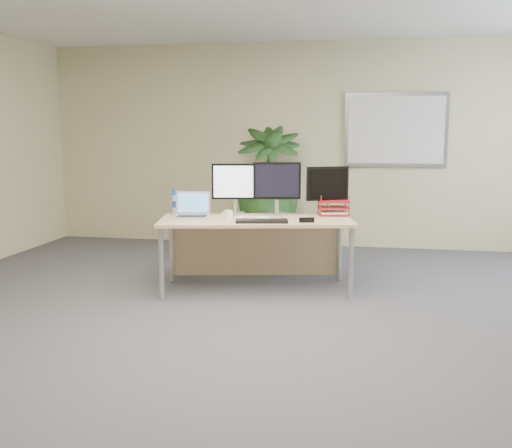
% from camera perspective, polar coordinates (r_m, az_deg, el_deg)
% --- Properties ---
extents(floor, '(8.00, 8.00, 0.00)m').
position_cam_1_polar(floor, '(4.04, -1.57, -12.95)').
color(floor, '#46464B').
rests_on(floor, ground).
extents(back_wall, '(7.00, 0.04, 2.70)m').
position_cam_1_polar(back_wall, '(7.70, 4.70, 7.85)').
color(back_wall, beige).
rests_on(back_wall, floor).
extents(whiteboard, '(1.30, 0.04, 0.95)m').
position_cam_1_polar(whiteboard, '(7.64, 13.80, 9.11)').
color(whiteboard, '#A4A3A8').
rests_on(whiteboard, back_wall).
extents(desk, '(1.94, 1.11, 0.70)m').
position_cam_1_polar(desk, '(5.58, -0.02, -0.80)').
color(desk, tan).
rests_on(desk, floor).
extents(floor_plant, '(0.95, 0.95, 1.50)m').
position_cam_1_polar(floor_plant, '(7.33, 1.18, 3.11)').
color(floor_plant, '#133616').
rests_on(floor_plant, floor).
extents(monitor_left, '(0.46, 0.21, 0.51)m').
position_cam_1_polar(monitor_left, '(5.72, -2.15, 3.88)').
color(monitor_left, '#AEAEB3').
rests_on(monitor_left, desk).
extents(monitor_right, '(0.47, 0.21, 0.53)m').
position_cam_1_polar(monitor_right, '(5.67, 2.11, 3.93)').
color(monitor_right, '#AEAEB3').
rests_on(monitor_right, desk).
extents(monitor_dark, '(0.41, 0.23, 0.48)m').
position_cam_1_polar(monitor_dark, '(5.72, 7.17, 3.66)').
color(monitor_dark, '#AEAEB3').
rests_on(monitor_dark, desk).
extents(laptop, '(0.39, 0.36, 0.24)m').
position_cam_1_polar(laptop, '(5.59, -6.39, 1.31)').
color(laptop, silver).
rests_on(laptop, desk).
extents(keyboard, '(0.50, 0.25, 0.03)m').
position_cam_1_polar(keyboard, '(5.23, 0.57, 0.30)').
color(keyboard, black).
rests_on(keyboard, desk).
extents(coffee_mug, '(0.11, 0.08, 0.08)m').
position_cam_1_polar(coffee_mug, '(5.43, -2.77, 0.93)').
color(coffee_mug, white).
rests_on(coffee_mug, desk).
extents(spiral_notebook, '(0.32, 0.25, 0.01)m').
position_cam_1_polar(spiral_notebook, '(5.43, -0.24, 0.55)').
color(spiral_notebook, white).
rests_on(spiral_notebook, desk).
extents(orange_pen, '(0.11, 0.10, 0.01)m').
position_cam_1_polar(orange_pen, '(5.43, -0.56, 0.66)').
color(orange_pen, '#D25317').
rests_on(orange_pen, spiral_notebook).
extents(yellow_highlighter, '(0.11, 0.02, 0.02)m').
position_cam_1_polar(yellow_highlighter, '(5.42, 1.72, 0.55)').
color(yellow_highlighter, yellow).
rests_on(yellow_highlighter, desk).
extents(water_bottle, '(0.07, 0.07, 0.25)m').
position_cam_1_polar(water_bottle, '(5.76, -8.07, 2.11)').
color(water_bottle, silver).
rests_on(water_bottle, desk).
extents(letter_tray, '(0.34, 0.28, 0.14)m').
position_cam_1_polar(letter_tray, '(5.74, 7.75, 1.53)').
color(letter_tray, '#AC151A').
rests_on(letter_tray, desk).
extents(stapler, '(0.14, 0.06, 0.05)m').
position_cam_1_polar(stapler, '(5.25, 5.09, 0.40)').
color(stapler, black).
rests_on(stapler, desk).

